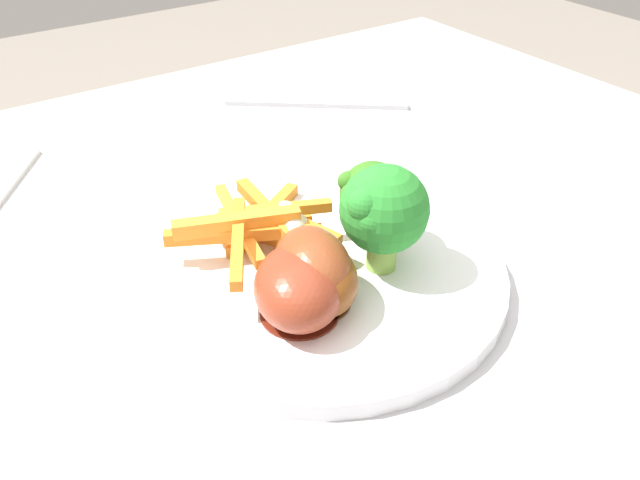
# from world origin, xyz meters

# --- Properties ---
(dining_table) EXTENTS (0.98, 0.74, 0.70)m
(dining_table) POSITION_xyz_m (0.00, 0.00, 0.59)
(dining_table) COLOR #B7B7BC
(dining_table) RESTS_ON ground_plane
(dinner_plate) EXTENTS (0.25, 0.25, 0.01)m
(dinner_plate) POSITION_xyz_m (0.02, -0.05, 0.71)
(dinner_plate) COLOR white
(dinner_plate) RESTS_ON dining_table
(broccoli_floret_front) EXTENTS (0.05, 0.04, 0.06)m
(broccoli_floret_front) POSITION_xyz_m (0.06, -0.05, 0.76)
(broccoli_floret_front) COLOR #8E9F4A
(broccoli_floret_front) RESTS_ON dinner_plate
(broccoli_floret_middle) EXTENTS (0.06, 0.06, 0.07)m
(broccoli_floret_middle) POSITION_xyz_m (0.05, -0.07, 0.76)
(broccoli_floret_middle) COLOR #8BBB4C
(broccoli_floret_middle) RESTS_ON dinner_plate
(carrot_fries_pile) EXTENTS (0.12, 0.13, 0.03)m
(carrot_fries_pile) POSITION_xyz_m (0.00, -0.01, 0.73)
(carrot_fries_pile) COLOR orange
(carrot_fries_pile) RESTS_ON dinner_plate
(chicken_drumstick_near) EXTENTS (0.09, 0.11, 0.04)m
(chicken_drumstick_near) POSITION_xyz_m (-0.01, -0.08, 0.74)
(chicken_drumstick_near) COLOR #5F1E12
(chicken_drumstick_near) RESTS_ON dinner_plate
(chicken_drumstick_far) EXTENTS (0.07, 0.11, 0.05)m
(chicken_drumstick_far) POSITION_xyz_m (0.00, -0.07, 0.74)
(chicken_drumstick_far) COLOR #5D2412
(chicken_drumstick_far) RESTS_ON dinner_plate
(chicken_drumstick_extra) EXTENTS (0.07, 0.12, 0.04)m
(chicken_drumstick_extra) POSITION_xyz_m (0.00, -0.07, 0.74)
(chicken_drumstick_extra) COLOR #50220B
(chicken_drumstick_extra) RESTS_ON dinner_plate
(fork) EXTENTS (0.16, 0.13, 0.00)m
(fork) POSITION_xyz_m (0.19, 0.20, 0.71)
(fork) COLOR silver
(fork) RESTS_ON dining_table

